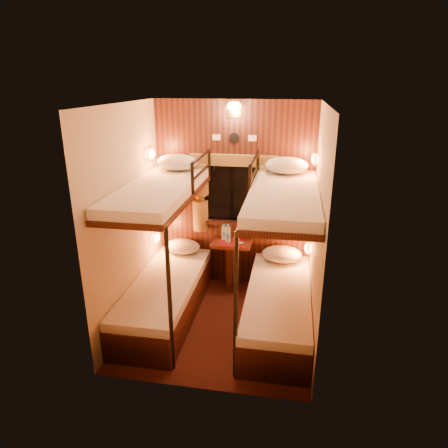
% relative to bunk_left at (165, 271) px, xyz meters
% --- Properties ---
extents(floor, '(2.10, 2.10, 0.00)m').
position_rel_bunk_left_xyz_m(floor, '(0.65, -0.07, -0.56)').
color(floor, '#39130F').
rests_on(floor, ground).
extents(ceiling, '(2.10, 2.10, 0.00)m').
position_rel_bunk_left_xyz_m(ceiling, '(0.65, -0.07, 1.84)').
color(ceiling, silver).
rests_on(ceiling, wall_back).
extents(wall_back, '(2.40, 0.00, 2.40)m').
position_rel_bunk_left_xyz_m(wall_back, '(0.65, 0.98, 0.64)').
color(wall_back, '#C6B293').
rests_on(wall_back, floor).
extents(wall_front, '(2.40, 0.00, 2.40)m').
position_rel_bunk_left_xyz_m(wall_front, '(0.65, -1.12, 0.64)').
color(wall_front, '#C6B293').
rests_on(wall_front, floor).
extents(wall_left, '(0.00, 2.40, 2.40)m').
position_rel_bunk_left_xyz_m(wall_left, '(-0.35, -0.07, 0.64)').
color(wall_left, '#C6B293').
rests_on(wall_left, floor).
extents(wall_right, '(0.00, 2.40, 2.40)m').
position_rel_bunk_left_xyz_m(wall_right, '(1.65, -0.07, 0.64)').
color(wall_right, '#C6B293').
rests_on(wall_right, floor).
extents(back_panel, '(2.00, 0.03, 2.40)m').
position_rel_bunk_left_xyz_m(back_panel, '(0.65, 0.97, 0.64)').
color(back_panel, black).
rests_on(back_panel, floor).
extents(bunk_left, '(0.72, 1.90, 1.82)m').
position_rel_bunk_left_xyz_m(bunk_left, '(0.00, 0.00, 0.00)').
color(bunk_left, black).
rests_on(bunk_left, floor).
extents(bunk_right, '(0.72, 1.90, 1.82)m').
position_rel_bunk_left_xyz_m(bunk_right, '(1.30, 0.00, 0.00)').
color(bunk_right, black).
rests_on(bunk_right, floor).
extents(window, '(1.00, 0.12, 0.79)m').
position_rel_bunk_left_xyz_m(window, '(0.65, 0.94, 0.62)').
color(window, black).
rests_on(window, back_panel).
extents(curtains, '(1.10, 0.22, 1.00)m').
position_rel_bunk_left_xyz_m(curtains, '(0.65, 0.90, 0.71)').
color(curtains, olive).
rests_on(curtains, back_panel).
extents(back_fixtures, '(0.54, 0.09, 0.48)m').
position_rel_bunk_left_xyz_m(back_fixtures, '(0.65, 0.93, 1.69)').
color(back_fixtures, black).
rests_on(back_fixtures, back_panel).
extents(reading_lamps, '(2.00, 0.20, 1.25)m').
position_rel_bunk_left_xyz_m(reading_lamps, '(0.65, 0.63, 0.68)').
color(reading_lamps, orange).
rests_on(reading_lamps, wall_left).
extents(table, '(0.50, 0.34, 0.66)m').
position_rel_bunk_left_xyz_m(table, '(0.65, 0.78, -0.14)').
color(table, '#612C16').
rests_on(table, floor).
extents(bottle_left, '(0.06, 0.06, 0.22)m').
position_rel_bunk_left_xyz_m(bottle_left, '(0.54, 0.85, 0.19)').
color(bottle_left, '#99BFE5').
rests_on(bottle_left, table).
extents(bottle_right, '(0.07, 0.07, 0.24)m').
position_rel_bunk_left_xyz_m(bottle_right, '(0.60, 0.76, 0.20)').
color(bottle_right, '#99BFE5').
rests_on(bottle_right, table).
extents(sachet_a, '(0.08, 0.07, 0.01)m').
position_rel_bunk_left_xyz_m(sachet_a, '(0.76, 0.76, 0.09)').
color(sachet_a, silver).
rests_on(sachet_a, table).
extents(sachet_b, '(0.09, 0.08, 0.01)m').
position_rel_bunk_left_xyz_m(sachet_b, '(0.74, 0.75, 0.09)').
color(sachet_b, silver).
rests_on(sachet_b, table).
extents(pillow_lower_left, '(0.46, 0.33, 0.18)m').
position_rel_bunk_left_xyz_m(pillow_lower_left, '(-0.00, 0.77, -0.01)').
color(pillow_lower_left, silver).
rests_on(pillow_lower_left, bunk_left).
extents(pillow_lower_right, '(0.50, 0.35, 0.20)m').
position_rel_bunk_left_xyz_m(pillow_lower_right, '(1.30, 0.72, -0.00)').
color(pillow_lower_right, silver).
rests_on(pillow_lower_right, bunk_right).
extents(pillow_upper_left, '(0.49, 0.35, 0.19)m').
position_rel_bunk_left_xyz_m(pillow_upper_left, '(-0.00, 0.67, 1.12)').
color(pillow_upper_left, silver).
rests_on(pillow_upper_left, bunk_left).
extents(pillow_upper_right, '(0.49, 0.35, 0.19)m').
position_rel_bunk_left_xyz_m(pillow_upper_right, '(1.30, 0.70, 1.12)').
color(pillow_upper_right, silver).
rests_on(pillow_upper_right, bunk_right).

